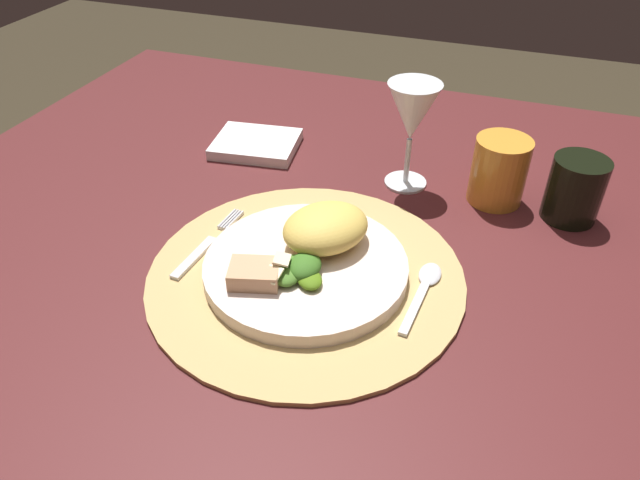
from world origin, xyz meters
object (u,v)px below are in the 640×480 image
(dinner_plate, at_px, (306,267))
(fork, at_px, (206,246))
(dining_table, at_px, (313,311))
(napkin, at_px, (256,144))
(wine_glass, at_px, (412,115))
(dark_tumbler, at_px, (575,189))
(spoon, at_px, (425,285))
(amber_tumbler, at_px, (499,171))

(dinner_plate, relative_size, fork, 1.58)
(fork, bearing_deg, dining_table, 35.08)
(dining_table, relative_size, napkin, 9.10)
(wine_glass, bearing_deg, dark_tumbler, -2.18)
(spoon, xyz_separation_m, dark_tumbler, (0.15, 0.22, 0.04))
(dinner_plate, height_order, wine_glass, wine_glass)
(fork, relative_size, wine_glass, 0.98)
(dining_table, distance_m, spoon, 0.23)
(dining_table, xyz_separation_m, dinner_plate, (0.02, -0.08, 0.16))
(fork, bearing_deg, napkin, 101.38)
(dark_tumbler, bearing_deg, napkin, 176.38)
(amber_tumbler, relative_size, dark_tumbler, 1.07)
(fork, bearing_deg, dinner_plate, -1.43)
(dinner_plate, bearing_deg, amber_tumbler, 52.50)
(dining_table, relative_size, amber_tumbler, 12.74)
(spoon, relative_size, napkin, 0.98)
(spoon, height_order, amber_tumbler, amber_tumbler)
(spoon, xyz_separation_m, napkin, (-0.33, 0.25, 0.00))
(dinner_plate, bearing_deg, fork, 178.57)
(spoon, xyz_separation_m, amber_tumbler, (0.05, 0.23, 0.04))
(dinner_plate, distance_m, dark_tumbler, 0.38)
(dinner_plate, bearing_deg, napkin, 125.20)
(napkin, xyz_separation_m, amber_tumbler, (0.38, -0.02, 0.04))
(fork, bearing_deg, amber_tumbler, 36.84)
(napkin, relative_size, wine_glass, 0.85)
(spoon, distance_m, napkin, 0.41)
(dining_table, height_order, amber_tumbler, amber_tumbler)
(fork, relative_size, dark_tumbler, 1.74)
(fork, distance_m, dark_tumbler, 0.49)
(wine_glass, height_order, amber_tumbler, wine_glass)
(fork, relative_size, spoon, 1.19)
(spoon, distance_m, amber_tumbler, 0.24)
(wine_glass, bearing_deg, dining_table, -117.67)
(dark_tumbler, bearing_deg, wine_glass, 177.82)
(dining_table, distance_m, amber_tumbler, 0.33)
(wine_glass, bearing_deg, fork, -129.22)
(napkin, height_order, amber_tumbler, amber_tumbler)
(dinner_plate, xyz_separation_m, spoon, (0.14, 0.02, -0.01))
(amber_tumbler, bearing_deg, napkin, 176.87)
(spoon, bearing_deg, amber_tumbler, 76.89)
(fork, relative_size, napkin, 1.16)
(dining_table, xyz_separation_m, dark_tumbler, (0.32, 0.16, 0.19))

